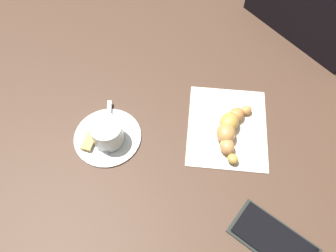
{
  "coord_description": "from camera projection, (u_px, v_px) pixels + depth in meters",
  "views": [
    {
      "loc": [
        -0.05,
        0.34,
        0.59
      ],
      "look_at": [
        -0.0,
        -0.0,
        0.02
      ],
      "focal_mm": 36.27,
      "sensor_mm": 36.0,
      "label": 1
    }
  ],
  "objects": [
    {
      "name": "cell_phone",
      "position": [
        274.0,
        240.0,
        0.57
      ],
      "size": [
        0.16,
        0.13,
        0.01
      ],
      "color": "black",
      "rests_on": "ground"
    },
    {
      "name": "teaspoon",
      "position": [
        108.0,
        135.0,
        0.67
      ],
      "size": [
        0.04,
        0.12,
        0.01
      ],
      "color": "silver",
      "rests_on": "saucer"
    },
    {
      "name": "sugar_packet",
      "position": [
        92.0,
        135.0,
        0.67
      ],
      "size": [
        0.03,
        0.07,
        0.01
      ],
      "primitive_type": "cube",
      "rotation": [
        0.0,
        0.0,
        7.71
      ],
      "color": "tan",
      "rests_on": "saucer"
    },
    {
      "name": "napkin",
      "position": [
        227.0,
        127.0,
        0.69
      ],
      "size": [
        0.17,
        0.2,
        0.0
      ],
      "primitive_type": "cube",
      "rotation": [
        0.0,
        0.0,
        0.04
      ],
      "color": "silver",
      "rests_on": "ground"
    },
    {
      "name": "saucer",
      "position": [
        108.0,
        137.0,
        0.67
      ],
      "size": [
        0.13,
        0.13,
        0.01
      ],
      "primitive_type": "cylinder",
      "color": "silver",
      "rests_on": "ground"
    },
    {
      "name": "ground_plane",
      "position": [
        166.0,
        133.0,
        0.68
      ],
      "size": [
        1.8,
        1.8,
        0.0
      ],
      "primitive_type": "plane",
      "color": "#483225"
    },
    {
      "name": "croissant",
      "position": [
        230.0,
        129.0,
        0.67
      ],
      "size": [
        0.07,
        0.14,
        0.03
      ],
      "color": "#D08C4B",
      "rests_on": "napkin"
    },
    {
      "name": "espresso_cup",
      "position": [
        107.0,
        132.0,
        0.65
      ],
      "size": [
        0.06,
        0.08,
        0.05
      ],
      "color": "silver",
      "rests_on": "saucer"
    }
  ]
}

